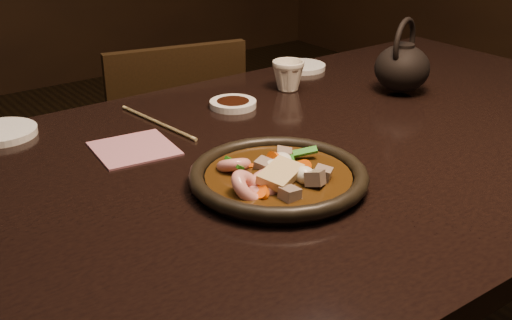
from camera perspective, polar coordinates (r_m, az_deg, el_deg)
table at (r=1.19m, az=5.19°, el=-2.12°), size 1.60×0.90×0.75m
chair at (r=1.83m, az=-7.61°, el=-0.50°), size 0.45×0.45×0.81m
plate at (r=1.00m, az=2.00°, el=-1.53°), size 0.28×0.28×0.03m
stirfry at (r=0.99m, az=1.69°, el=-1.38°), size 0.20×0.18×0.06m
soy_dish at (r=1.34m, az=-2.05°, el=5.01°), size 0.10×0.10×0.01m
saucer_left at (r=1.28m, az=-21.73°, el=2.30°), size 0.13×0.13×0.01m
saucer_right at (r=1.62m, az=4.07°, el=8.28°), size 0.12×0.12×0.01m
tea_cup at (r=1.44m, az=2.88°, el=7.59°), size 0.08×0.08×0.07m
chopsticks at (r=1.26m, az=-8.75°, el=3.32°), size 0.03×0.24×0.01m
napkin at (r=1.15m, az=-10.79°, el=1.00°), size 0.15×0.15×0.00m
teapot at (r=1.45m, az=12.88°, el=8.19°), size 0.15×0.12×0.16m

